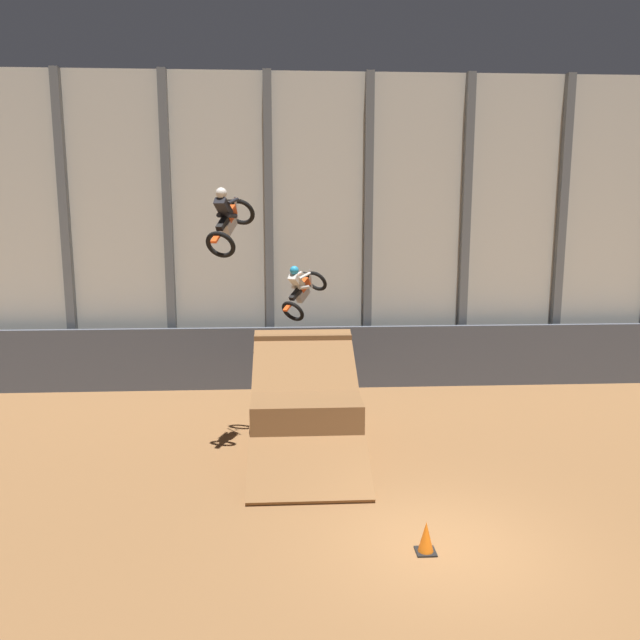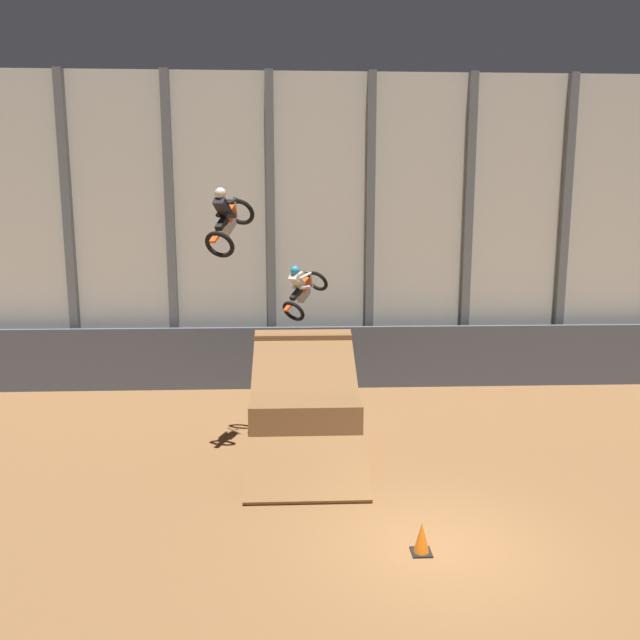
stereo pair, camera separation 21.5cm
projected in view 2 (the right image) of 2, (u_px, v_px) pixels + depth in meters
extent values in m
plane|color=brown|center=(440.00, 546.00, 11.34)|extent=(60.00, 60.00, 0.00)
cube|color=beige|center=(369.00, 233.00, 21.49)|extent=(32.00, 0.12, 10.54)
cube|color=slate|center=(69.00, 233.00, 20.85)|extent=(0.28, 0.28, 10.54)
cube|color=slate|center=(171.00, 233.00, 21.00)|extent=(0.28, 0.28, 10.54)
cube|color=slate|center=(271.00, 233.00, 21.14)|extent=(0.28, 0.28, 10.54)
cube|color=slate|center=(370.00, 233.00, 21.29)|extent=(0.28, 0.28, 10.54)
cube|color=slate|center=(468.00, 233.00, 21.44)|extent=(0.28, 0.28, 10.54)
cube|color=slate|center=(564.00, 233.00, 21.58)|extent=(0.28, 0.28, 10.54)
cube|color=#474C56|center=(370.00, 357.00, 21.41)|extent=(31.36, 0.20, 2.13)
cube|color=brown|center=(305.00, 415.00, 16.17)|extent=(2.65, 3.68, 1.57)
cube|color=brown|center=(303.00, 379.00, 17.64)|extent=(2.70, 0.50, 2.62)
cube|color=brown|center=(305.00, 405.00, 15.30)|extent=(2.70, 5.35, 2.80)
torus|color=black|center=(240.00, 212.00, 15.50)|extent=(0.85, 0.70, 0.68)
torus|color=black|center=(220.00, 245.00, 14.52)|extent=(0.85, 0.70, 0.68)
cube|color=#B7B7BC|center=(228.00, 225.00, 14.90)|extent=(0.37, 0.62, 0.51)
cube|color=#E54C19|center=(229.00, 214.00, 14.89)|extent=(0.36, 0.54, 0.44)
cube|color=black|center=(222.00, 222.00, 14.59)|extent=(0.34, 0.56, 0.40)
cube|color=#E54C19|center=(215.00, 238.00, 14.28)|extent=(0.25, 0.36, 0.24)
cylinder|color=#B7B7BC|center=(236.00, 208.00, 15.22)|extent=(0.10, 0.16, 0.55)
cylinder|color=black|center=(232.00, 200.00, 15.04)|extent=(0.43, 0.54, 0.04)
cube|color=black|center=(222.00, 207.00, 14.55)|extent=(0.43, 0.56, 0.46)
sphere|color=silver|center=(220.00, 193.00, 14.42)|extent=(0.37, 0.43, 0.36)
cylinder|color=black|center=(222.00, 215.00, 14.80)|extent=(0.25, 0.44, 0.13)
cylinder|color=black|center=(231.00, 216.00, 14.73)|extent=(0.25, 0.44, 0.13)
cylinder|color=black|center=(220.00, 201.00, 14.76)|extent=(0.26, 0.52, 0.19)
cylinder|color=black|center=(232.00, 201.00, 14.66)|extent=(0.26, 0.52, 0.19)
torus|color=black|center=(317.00, 281.00, 18.90)|extent=(0.88, 0.84, 0.67)
torus|color=black|center=(294.00, 311.00, 18.10)|extent=(0.88, 0.84, 0.67)
cube|color=#B7B7BC|center=(303.00, 294.00, 18.40)|extent=(0.51, 0.57, 0.52)
cube|color=#E54C19|center=(304.00, 285.00, 18.38)|extent=(0.47, 0.52, 0.44)
cube|color=black|center=(297.00, 293.00, 18.14)|extent=(0.46, 0.52, 0.41)
cube|color=#E54C19|center=(289.00, 307.00, 17.89)|extent=(0.32, 0.35, 0.25)
cylinder|color=#B7B7BC|center=(312.00, 279.00, 18.66)|extent=(0.15, 0.16, 0.55)
cylinder|color=black|center=(308.00, 273.00, 18.49)|extent=(0.24, 0.64, 0.04)
cube|color=silver|center=(297.00, 281.00, 18.09)|extent=(0.53, 0.57, 0.45)
sphere|color=#2393CC|center=(295.00, 270.00, 17.96)|extent=(0.43, 0.44, 0.36)
cylinder|color=silver|center=(298.00, 287.00, 18.35)|extent=(0.35, 0.40, 0.12)
cylinder|color=silver|center=(304.00, 287.00, 18.21)|extent=(0.35, 0.40, 0.12)
cylinder|color=silver|center=(297.00, 275.00, 18.31)|extent=(0.39, 0.46, 0.20)
cylinder|color=silver|center=(305.00, 276.00, 18.12)|extent=(0.39, 0.46, 0.20)
cube|color=black|center=(421.00, 552.00, 11.10)|extent=(0.36, 0.36, 0.03)
cone|color=orange|center=(422.00, 537.00, 11.05)|extent=(0.28, 0.28, 0.55)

